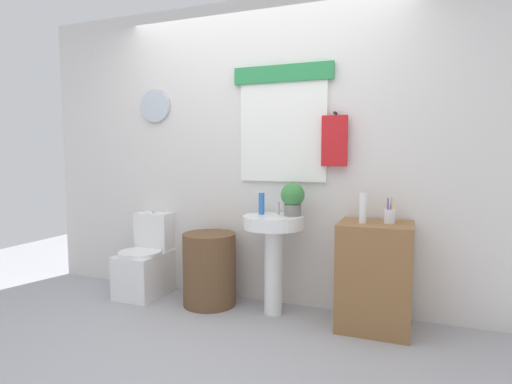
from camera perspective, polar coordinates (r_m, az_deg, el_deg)
ground_plane at (r=2.87m, az=-7.78°, el=-21.55°), size 8.00×8.00×0.00m
back_wall at (r=3.61m, az=0.85°, el=5.48°), size 4.40×0.18×2.60m
toilet at (r=4.00m, az=-14.90°, el=-9.49°), size 0.38×0.51×0.76m
laundry_hamper at (r=3.62m, az=-6.47°, el=-10.53°), size 0.45×0.45×0.62m
pedestal_sink at (r=3.33m, az=2.42°, el=-6.89°), size 0.49×0.49×0.80m
faucet at (r=3.40m, az=3.08°, el=-2.19°), size 0.03×0.03×0.10m
wooden_cabinet at (r=3.22m, az=16.08°, el=-11.08°), size 0.52×0.44×0.79m
soap_bottle at (r=3.37m, az=0.77°, el=-1.61°), size 0.05×0.05×0.18m
potted_plant at (r=3.29m, az=5.09°, el=-0.81°), size 0.19×0.19×0.26m
lotion_bottle at (r=3.09m, az=14.56°, el=-2.17°), size 0.05×0.05×0.22m
toothbrush_cup at (r=3.14m, az=17.98°, el=-3.15°), size 0.08×0.08×0.19m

